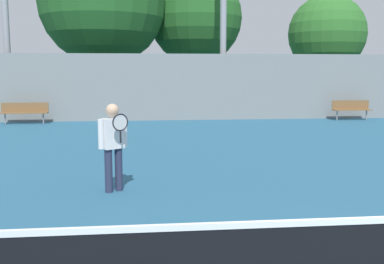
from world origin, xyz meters
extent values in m
cylinder|color=#282D47|center=(-3.23, 4.78, 0.40)|extent=(0.14, 0.14, 0.80)
cylinder|color=#282D47|center=(-3.06, 4.89, 0.40)|extent=(0.14, 0.14, 0.80)
cube|color=white|center=(-3.14, 4.84, 1.08)|extent=(0.43, 0.37, 0.55)
cylinder|color=white|center=(-3.35, 4.71, 1.09)|extent=(0.10, 0.10, 0.53)
cylinder|color=white|center=(-2.94, 4.96, 1.09)|extent=(0.10, 0.10, 0.53)
sphere|color=#DBAD89|center=(-3.14, 4.84, 1.50)|extent=(0.23, 0.23, 0.23)
cylinder|color=black|center=(-2.99, 4.60, 1.05)|extent=(0.03, 0.03, 0.22)
torus|color=black|center=(-2.99, 4.60, 1.31)|extent=(0.28, 0.19, 0.31)
cylinder|color=silver|center=(-2.99, 4.60, 1.31)|extent=(0.23, 0.15, 0.27)
cube|color=brown|center=(6.71, 15.92, 0.47)|extent=(1.73, 0.40, 0.04)
cylinder|color=gray|center=(6.02, 15.92, 0.22)|extent=(0.06, 0.06, 0.45)
cylinder|color=gray|center=(7.40, 15.92, 0.22)|extent=(0.06, 0.06, 0.45)
cube|color=brown|center=(6.71, 16.10, 0.69)|extent=(1.73, 0.04, 0.40)
cube|color=brown|center=(-7.57, 15.92, 0.47)|extent=(1.92, 0.40, 0.04)
cylinder|color=gray|center=(-8.34, 15.92, 0.22)|extent=(0.06, 0.06, 0.45)
cylinder|color=gray|center=(-6.80, 15.92, 0.22)|extent=(0.06, 0.06, 0.45)
cube|color=brown|center=(-7.57, 16.10, 0.69)|extent=(1.92, 0.04, 0.40)
cylinder|color=#939399|center=(-8.63, 17.76, 4.26)|extent=(0.28, 0.28, 8.51)
cylinder|color=#939399|center=(1.06, 17.36, 4.98)|extent=(0.29, 0.29, 9.96)
cube|color=gray|center=(0.00, 16.80, 1.48)|extent=(26.79, 0.06, 2.97)
cylinder|color=brown|center=(0.37, 22.48, 1.54)|extent=(0.49, 0.49, 3.09)
sphere|color=#235B23|center=(0.37, 22.48, 5.17)|extent=(5.22, 5.22, 5.22)
cylinder|color=brown|center=(8.00, 22.20, 1.28)|extent=(0.37, 0.37, 2.56)
sphere|color=#2D6B28|center=(8.00, 22.20, 4.34)|extent=(4.45, 4.45, 4.45)
cylinder|color=brown|center=(-4.66, 20.97, 1.57)|extent=(0.54, 0.54, 3.14)
sphere|color=#235B23|center=(-4.66, 20.97, 5.77)|extent=(6.59, 6.59, 6.59)
camera|label=1|loc=(-2.56, -3.32, 2.20)|focal=42.00mm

